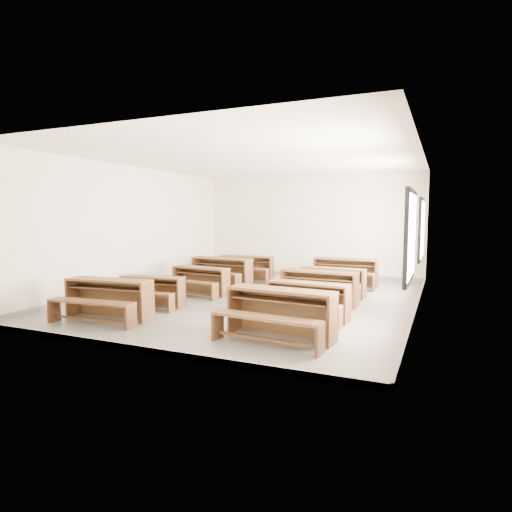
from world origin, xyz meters
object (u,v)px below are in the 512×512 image
at_px(desk_set_3, 221,270).
at_px(desk_set_9, 345,270).
at_px(desk_set_4, 246,266).
at_px(desk_set_6, 307,298).
at_px(desk_set_2, 200,279).
at_px(desk_set_7, 318,285).
at_px(desk_set_5, 279,310).
at_px(desk_set_0, 107,296).
at_px(desk_set_1, 151,289).
at_px(desk_set_8, 333,280).

xyz_separation_m(desk_set_3, desk_set_9, (3.09, 1.38, -0.01)).
relative_size(desk_set_4, desk_set_6, 1.07).
bearing_deg(desk_set_6, desk_set_4, 131.75).
height_order(desk_set_2, desk_set_4, desk_set_4).
bearing_deg(desk_set_7, desk_set_5, -84.33).
bearing_deg(desk_set_9, desk_set_4, -179.83).
relative_size(desk_set_0, desk_set_1, 1.18).
distance_m(desk_set_4, desk_set_7, 3.95).
height_order(desk_set_4, desk_set_5, desk_set_5).
bearing_deg(desk_set_1, desk_set_3, 80.82).
relative_size(desk_set_7, desk_set_8, 1.08).
relative_size(desk_set_0, desk_set_3, 0.95).
relative_size(desk_set_3, desk_set_5, 1.02).
distance_m(desk_set_6, desk_set_7, 1.34).
height_order(desk_set_6, desk_set_9, desk_set_9).
xyz_separation_m(desk_set_1, desk_set_5, (3.36, -1.18, 0.08)).
distance_m(desk_set_3, desk_set_5, 5.13).
distance_m(desk_set_3, desk_set_7, 3.34).
bearing_deg(desk_set_9, desk_set_1, -128.26).
height_order(desk_set_6, desk_set_8, desk_set_6).
xyz_separation_m(desk_set_0, desk_set_3, (0.16, 4.10, 0.02)).
xyz_separation_m(desk_set_5, desk_set_6, (0.03, 1.37, -0.05)).
height_order(desk_set_5, desk_set_6, desk_set_5).
distance_m(desk_set_0, desk_set_8, 5.11).
bearing_deg(desk_set_5, desk_set_1, 165.40).
relative_size(desk_set_0, desk_set_2, 1.12).
relative_size(desk_set_1, desk_set_9, 0.87).
xyz_separation_m(desk_set_1, desk_set_3, (0.15, 2.82, 0.09)).
bearing_deg(desk_set_8, desk_set_0, -125.41).
relative_size(desk_set_1, desk_set_2, 0.95).
distance_m(desk_set_7, desk_set_9, 2.68).
height_order(desk_set_0, desk_set_9, desk_set_9).
distance_m(desk_set_1, desk_set_4, 4.17).
bearing_deg(desk_set_4, desk_set_8, -32.46).
bearing_deg(desk_set_0, desk_set_8, 44.19).
xyz_separation_m(desk_set_4, desk_set_5, (3.07, -5.34, 0.03)).
xyz_separation_m(desk_set_2, desk_set_9, (2.99, 2.64, 0.05)).
height_order(desk_set_2, desk_set_3, desk_set_3).
distance_m(desk_set_2, desk_set_5, 4.14).
bearing_deg(desk_set_6, desk_set_3, 144.64).
xyz_separation_m(desk_set_0, desk_set_6, (3.40, 1.48, -0.04)).
distance_m(desk_set_1, desk_set_3, 2.83).
bearing_deg(desk_set_5, desk_set_6, 93.42).
xyz_separation_m(desk_set_0, desk_set_9, (3.25, 5.49, 0.01)).
distance_m(desk_set_2, desk_set_4, 2.60).
height_order(desk_set_4, desk_set_9, desk_set_9).
xyz_separation_m(desk_set_7, desk_set_8, (0.05, 1.11, -0.04)).
distance_m(desk_set_5, desk_set_7, 2.70).
distance_m(desk_set_6, desk_set_8, 2.44).
xyz_separation_m(desk_set_4, desk_set_6, (3.10, -3.96, -0.02)).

